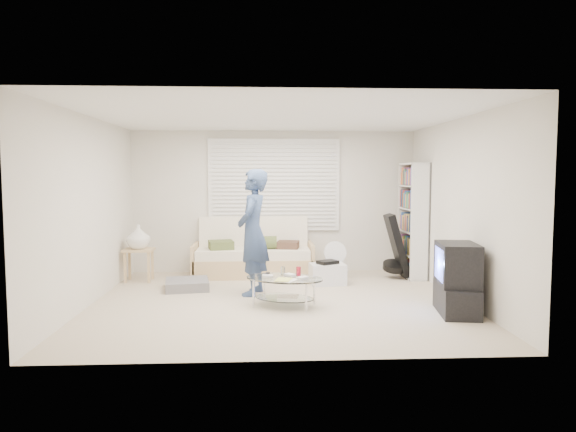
{
  "coord_description": "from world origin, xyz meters",
  "views": [
    {
      "loc": [
        -0.22,
        -6.88,
        1.72
      ],
      "look_at": [
        0.15,
        0.3,
        1.15
      ],
      "focal_mm": 32.0,
      "sensor_mm": 36.0,
      "label": 1
    }
  ],
  "objects": [
    {
      "name": "grey_floor_pillow",
      "position": [
        -1.36,
        0.85,
        0.07
      ],
      "size": [
        0.73,
        0.73,
        0.14
      ],
      "primitive_type": "cube",
      "rotation": [
        0.0,
        0.0,
        0.17
      ],
      "color": "slate",
      "rests_on": "ground"
    },
    {
      "name": "window_blinds",
      "position": [
        0.0,
        2.2,
        1.55
      ],
      "size": [
        2.32,
        0.08,
        1.62
      ],
      "color": "silver",
      "rests_on": "ground"
    },
    {
      "name": "storage_bin",
      "position": [
        0.81,
        1.08,
        0.17
      ],
      "size": [
        0.58,
        0.43,
        0.38
      ],
      "color": "white",
      "rests_on": "ground"
    },
    {
      "name": "floor_fan",
      "position": [
        0.99,
        1.52,
        0.37
      ],
      "size": [
        0.38,
        0.26,
        0.63
      ],
      "color": "white",
      "rests_on": "ground"
    },
    {
      "name": "ground",
      "position": [
        0.0,
        0.0,
        0.0
      ],
      "size": [
        5.0,
        5.0,
        0.0
      ],
      "primitive_type": "plane",
      "color": "#C4B699",
      "rests_on": "ground"
    },
    {
      "name": "bookshelf",
      "position": [
        2.32,
        1.62,
        0.96
      ],
      "size": [
        0.3,
        0.81,
        1.93
      ],
      "color": "white",
      "rests_on": "ground"
    },
    {
      "name": "futon_sofa",
      "position": [
        -0.37,
        1.87,
        0.33
      ],
      "size": [
        2.04,
        0.82,
        1.0
      ],
      "color": "tan",
      "rests_on": "ground"
    },
    {
      "name": "coffee_table",
      "position": [
        0.08,
        -0.25,
        0.31
      ],
      "size": [
        1.19,
        0.97,
        0.5
      ],
      "color": "silver",
      "rests_on": "ground"
    },
    {
      "name": "guitar_case",
      "position": [
        2.02,
        1.49,
        0.47
      ],
      "size": [
        0.44,
        0.4,
        1.05
      ],
      "color": "black",
      "rests_on": "ground"
    },
    {
      "name": "tv_unit",
      "position": [
        2.2,
        -0.72,
        0.43
      ],
      "size": [
        0.55,
        0.87,
        0.88
      ],
      "color": "black",
      "rests_on": "ground"
    },
    {
      "name": "side_table",
      "position": [
        -2.22,
        1.48,
        0.69
      ],
      "size": [
        0.47,
        0.38,
        0.92
      ],
      "color": "tan",
      "rests_on": "ground"
    },
    {
      "name": "room_shell",
      "position": [
        0.0,
        0.48,
        1.63
      ],
      "size": [
        5.02,
        4.52,
        2.51
      ],
      "color": "silver",
      "rests_on": "ground"
    },
    {
      "name": "standing_person",
      "position": [
        -0.35,
        0.45,
        0.9
      ],
      "size": [
        0.58,
        0.75,
        1.81
      ],
      "primitive_type": "imported",
      "rotation": [
        0.0,
        0.0,
        -1.82
      ],
      "color": "#2C475C",
      "rests_on": "ground"
    }
  ]
}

